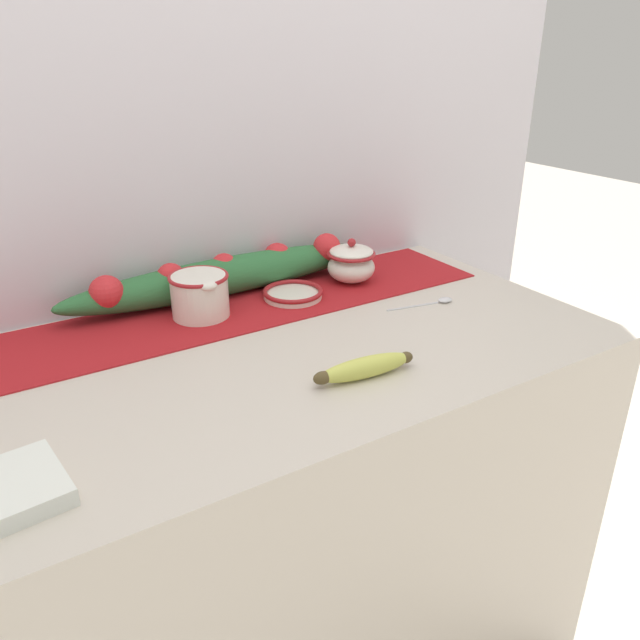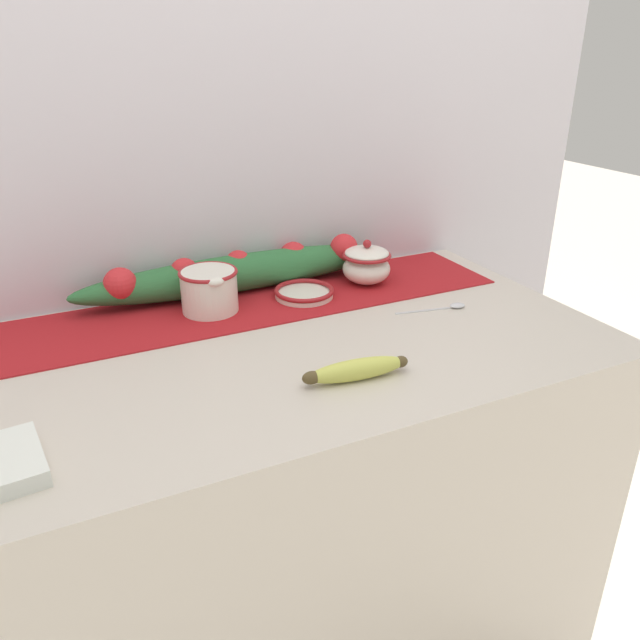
{
  "view_description": "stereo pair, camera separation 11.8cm",
  "coord_description": "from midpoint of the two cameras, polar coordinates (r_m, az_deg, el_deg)",
  "views": [
    {
      "loc": [
        -0.52,
        -0.95,
        1.44
      ],
      "look_at": [
        0.05,
        -0.03,
        0.95
      ],
      "focal_mm": 35.0,
      "sensor_mm": 36.0,
      "label": 1
    },
    {
      "loc": [
        -0.42,
        -1.0,
        1.44
      ],
      "look_at": [
        0.05,
        -0.03,
        0.95
      ],
      "focal_mm": 35.0,
      "sensor_mm": 36.0,
      "label": 2
    }
  ],
  "objects": [
    {
      "name": "sugar_bowl",
      "position": [
        1.49,
        0.6,
        5.21
      ],
      "size": [
        0.12,
        0.12,
        0.11
      ],
      "color": "white",
      "rests_on": "countertop"
    },
    {
      "name": "back_wall",
      "position": [
        1.44,
        -12.85,
        14.29
      ],
      "size": [
        2.04,
        0.04,
        2.4
      ],
      "primitive_type": "cube",
      "color": "silver",
      "rests_on": "ground_plane"
    },
    {
      "name": "small_dish",
      "position": [
        1.41,
        -4.9,
        2.4
      ],
      "size": [
        0.14,
        0.14,
        0.02
      ],
      "color": "white",
      "rests_on": "countertop"
    },
    {
      "name": "napkin_stack",
      "position": [
        0.94,
        -30.06,
        -13.51
      ],
      "size": [
        0.15,
        0.15,
        0.03
      ],
      "primitive_type": "cube",
      "rotation": [
        0.0,
        0.0,
        0.1
      ],
      "color": "white",
      "rests_on": "countertop"
    },
    {
      "name": "poinsettia_garland",
      "position": [
        1.44,
        -10.94,
        4.08
      ],
      "size": [
        0.75,
        0.1,
        0.1
      ],
      "color": "#2D6B38",
      "rests_on": "countertop"
    },
    {
      "name": "spoon",
      "position": [
        1.4,
        8.55,
        1.68
      ],
      "size": [
        0.16,
        0.05,
        0.01
      ],
      "rotation": [
        0.0,
        0.0,
        -0.19
      ],
      "color": "silver",
      "rests_on": "countertop"
    },
    {
      "name": "cream_pitcher",
      "position": [
        1.33,
        -13.47,
        2.31
      ],
      "size": [
        0.13,
        0.14,
        0.09
      ],
      "color": "white",
      "rests_on": "countertop"
    },
    {
      "name": "table_runner",
      "position": [
        1.38,
        -9.44,
        1.18
      ],
      "size": [
        1.14,
        0.26,
        0.0
      ],
      "primitive_type": "cube",
      "color": "#A8191E",
      "rests_on": "countertop"
    },
    {
      "name": "banana",
      "position": [
        1.08,
        0.97,
        -4.45
      ],
      "size": [
        0.2,
        0.06,
        0.04
      ],
      "rotation": [
        0.0,
        0.0,
        -0.1
      ],
      "color": "#CCD156",
      "rests_on": "countertop"
    },
    {
      "name": "countertop",
      "position": [
        1.47,
        -4.8,
        -18.1
      ],
      "size": [
        1.24,
        0.69,
        0.9
      ],
      "primitive_type": "cube",
      "color": "beige",
      "rests_on": "ground_plane"
    }
  ]
}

